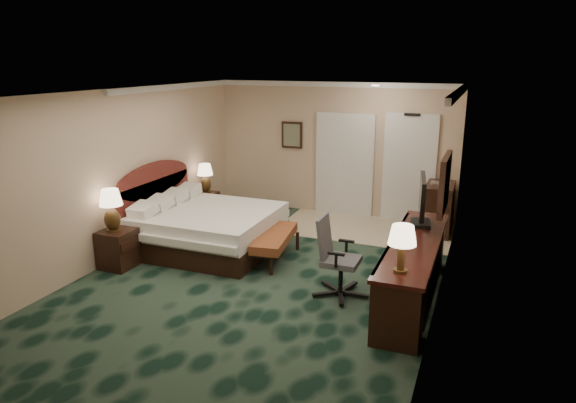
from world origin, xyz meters
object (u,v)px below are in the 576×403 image
at_px(nightstand_far, 205,206).
at_px(lamp_near, 112,210).
at_px(nightstand_near, 119,248).
at_px(desk_chair, 341,258).
at_px(bed, 209,229).
at_px(lamp_far, 205,178).
at_px(bed_bench, 275,247).
at_px(desk, 413,271).
at_px(tv, 422,201).
at_px(minibar, 439,209).

distance_m(nightstand_far, lamp_near, 2.79).
bearing_deg(nightstand_near, desk_chair, 4.56).
bearing_deg(bed, lamp_far, 121.99).
height_order(lamp_far, desk_chair, lamp_far).
xyz_separation_m(lamp_far, bed_bench, (2.17, -1.57, -0.60)).
bearing_deg(nightstand_far, desk_chair, -34.20).
relative_size(nightstand_near, bed_bench, 0.45).
bearing_deg(lamp_far, nightstand_far, -99.95).
height_order(lamp_far, desk, lamp_far).
relative_size(nightstand_near, tv, 0.66).
height_order(lamp_far, bed_bench, lamp_far).
bearing_deg(lamp_far, tv, -18.03).
height_order(lamp_near, lamp_far, lamp_near).
height_order(nightstand_far, lamp_far, lamp_far).
bearing_deg(lamp_near, nightstand_near, 59.85).
bearing_deg(lamp_near, bed_bench, 28.33).
xyz_separation_m(nightstand_near, desk_chair, (3.49, 0.28, 0.25)).
height_order(nightstand_near, desk, desk).
bearing_deg(lamp_far, minibar, 9.94).
relative_size(nightstand_near, desk_chair, 0.54).
distance_m(nightstand_near, bed_bench, 2.43).
relative_size(bed_bench, tv, 1.47).
bearing_deg(nightstand_near, lamp_far, 90.39).
xyz_separation_m(nightstand_far, minibar, (4.47, 0.82, 0.20)).
distance_m(bed, bed_bench, 1.25).
relative_size(nightstand_near, lamp_far, 1.02).
relative_size(bed, nightstand_near, 3.58).
bearing_deg(bed_bench, lamp_near, -159.93).
bearing_deg(lamp_near, tv, 16.64).
relative_size(bed, nightstand_far, 3.99).
height_order(bed_bench, minibar, minibar).
height_order(bed, nightstand_far, bed).
distance_m(bed, desk, 3.57).
xyz_separation_m(tv, minibar, (0.06, 2.21, -0.71)).
distance_m(nightstand_far, lamp_far, 0.56).
relative_size(nightstand_far, lamp_near, 0.82).
xyz_separation_m(desk_chair, minibar, (0.96, 3.20, -0.08)).
relative_size(bed, bed_bench, 1.60).
bearing_deg(tv, lamp_near, -171.87).
relative_size(lamp_near, desk, 0.23).
height_order(desk_chair, minibar, desk_chair).
height_order(lamp_far, minibar, lamp_far).
bearing_deg(lamp_far, nightstand_near, -89.61).
distance_m(nightstand_far, tv, 4.71).
distance_m(bed, nightstand_far, 1.73).
distance_m(lamp_far, desk, 4.96).
height_order(lamp_near, desk, lamp_near).
height_order(tv, desk_chair, tv).
bearing_deg(lamp_near, desk, 7.27).
bearing_deg(bed_bench, desk, -23.30).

